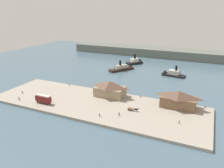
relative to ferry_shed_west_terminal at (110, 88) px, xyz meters
The scene contains 19 objects.
ground_plane 12.09m from the ferry_shed_west_terminal, 104.64° to the left, with size 320.00×320.00×0.00m, color #476070.
quay_promenade 12.90m from the ferry_shed_west_terminal, 103.18° to the right, with size 110.00×36.00×1.20m, color #9E9384.
seawall_edge 8.88m from the ferry_shed_west_terminal, 111.79° to the left, with size 110.00×0.80×1.00m, color gray.
ferry_shed_west_terminal is the anchor object (origin of this frame).
ferry_shed_central_terminal 36.01m from the ferry_shed_west_terminal, ahead, with size 16.64×9.13×8.26m.
street_tram 34.84m from the ferry_shed_west_terminal, 139.19° to the right, with size 8.26×2.75×4.36m.
horse_cart 21.65m from the ferry_shed_west_terminal, 34.94° to the right, with size 5.38×1.51×1.87m.
pedestrian_near_west_shed 23.79m from the ferry_shed_west_terminal, 54.94° to the right, with size 0.43×0.43×1.72m.
pedestrian_standing_center 47.96m from the ferry_shed_west_terminal, 148.90° to the right, with size 0.43×0.43×1.76m.
pedestrian_by_tram 24.86m from the ferry_shed_west_terminal, 75.62° to the right, with size 0.39×0.39×1.58m.
pedestrian_walking_east 42.03m from the ferry_shed_west_terminal, 21.46° to the right, with size 0.41×0.41×1.64m.
pedestrian_walking_west 49.71m from the ferry_shed_west_terminal, 159.70° to the right, with size 0.42×0.42×1.69m.
mooring_post_west 48.61m from the ferry_shed_west_terminal, ahead, with size 0.44×0.44×0.90m, color black.
mooring_post_east 17.13m from the ferry_shed_west_terminal, 17.33° to the left, with size 0.44×0.44×0.90m, color black.
mooring_post_center_west 30.94m from the ferry_shed_west_terminal, behind, with size 0.44×0.44×0.90m, color black.
ferry_approaching_west 81.12m from the ferry_shed_west_terminal, 98.46° to the left, with size 14.00×16.27×10.45m.
ferry_outer_harbor 60.71m from the ferry_shed_west_terminal, 68.04° to the left, with size 17.96×8.38×10.21m.
ferry_moored_west 58.02m from the ferry_shed_west_terminal, 104.12° to the left, with size 16.48×21.68×9.57m.
far_headland 120.44m from the ferry_shed_west_terminal, 91.29° to the left, with size 180.00×24.00×8.00m, color #60665B.
Camera 1 is at (49.59, -110.62, 46.77)m, focal length 35.00 mm.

